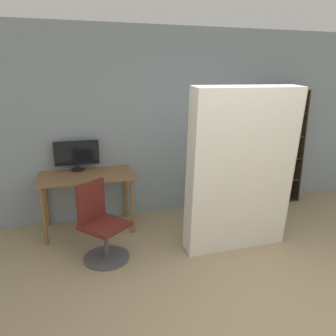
{
  "coord_description": "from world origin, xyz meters",
  "views": [
    {
      "loc": [
        -1.51,
        -1.78,
        2.03
      ],
      "look_at": [
        -0.51,
        1.54,
        1.05
      ],
      "focal_mm": 35.0,
      "sensor_mm": 36.0,
      "label": 1
    }
  ],
  "objects_px": {
    "monitor": "(77,154)",
    "office_chair": "(102,230)",
    "bookshelf": "(272,151)",
    "mattress_near": "(241,172)"
  },
  "relations": [
    {
      "from": "monitor",
      "to": "office_chair",
      "type": "height_order",
      "value": "monitor"
    },
    {
      "from": "bookshelf",
      "to": "monitor",
      "type": "bearing_deg",
      "value": 179.86
    },
    {
      "from": "office_chair",
      "to": "monitor",
      "type": "bearing_deg",
      "value": 100.59
    },
    {
      "from": "office_chair",
      "to": "bookshelf",
      "type": "distance_m",
      "value": 3.07
    },
    {
      "from": "bookshelf",
      "to": "mattress_near",
      "type": "height_order",
      "value": "mattress_near"
    },
    {
      "from": "monitor",
      "to": "bookshelf",
      "type": "xyz_separation_m",
      "value": [
        3.05,
        -0.01,
        -0.15
      ]
    },
    {
      "from": "monitor",
      "to": "office_chair",
      "type": "distance_m",
      "value": 1.24
    },
    {
      "from": "office_chair",
      "to": "mattress_near",
      "type": "height_order",
      "value": "mattress_near"
    },
    {
      "from": "office_chair",
      "to": "mattress_near",
      "type": "xyz_separation_m",
      "value": [
        1.59,
        -0.24,
        0.62
      ]
    },
    {
      "from": "monitor",
      "to": "bookshelf",
      "type": "relative_size",
      "value": 0.32
    }
  ]
}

